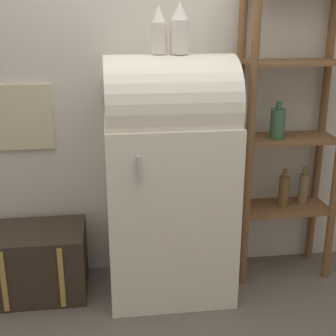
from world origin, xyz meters
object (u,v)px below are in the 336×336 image
suitcase_trunk (38,262)px  vase_center (180,30)px  vase_left (159,31)px  refrigerator (169,176)px

suitcase_trunk → vase_center: bearing=-3.5°
vase_left → suitcase_trunk: bearing=176.7°
refrigerator → vase_center: size_ratio=5.34×
refrigerator → vase_center: 0.85m
vase_left → vase_center: 0.12m
suitcase_trunk → vase_left: bearing=-3.3°
refrigerator → vase_center: bearing=-7.3°
refrigerator → suitcase_trunk: (-0.83, 0.05, -0.55)m
suitcase_trunk → vase_center: size_ratio=2.16×
refrigerator → vase_left: size_ratio=5.70×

